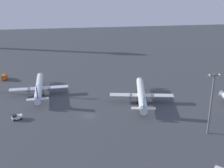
{
  "coord_description": "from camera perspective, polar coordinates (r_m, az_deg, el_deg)",
  "views": [
    {
      "loc": [
        -6.0,
        -114.99,
        57.19
      ],
      "look_at": [
        13.18,
        25.62,
        4.0
      ],
      "focal_mm": 48.97,
      "sensor_mm": 36.0,
      "label": 1
    }
  ],
  "objects": [
    {
      "name": "baggage_tractor",
      "position": [
        130.44,
        -17.35,
        -5.89
      ],
      "size": [
        4.56,
        3.25,
        2.25
      ],
      "rotation": [
        0.0,
        0.0,
        1.92
      ],
      "color": "white",
      "rests_on": "ground"
    },
    {
      "name": "airplane_terminal_side",
      "position": [
        152.4,
        -13.47,
        -0.67
      ],
      "size": [
        28.18,
        36.21,
        9.29
      ],
      "rotation": [
        0.0,
        0.0,
        0.05
      ],
      "color": "silver",
      "rests_on": "ground"
    },
    {
      "name": "ground_plane",
      "position": [
        128.57,
        -4.3,
        -5.93
      ],
      "size": [
        416.0,
        416.0,
        0.0
      ],
      "primitive_type": "plane",
      "color": "#424449"
    },
    {
      "name": "apron_light_central",
      "position": [
        114.91,
        18.08,
        -2.85
      ],
      "size": [
        4.8,
        0.9,
        23.5
      ],
      "color": "slate",
      "rests_on": "ground"
    },
    {
      "name": "airplane_far_stand",
      "position": [
        140.37,
        5.53,
        -1.98
      ],
      "size": [
        29.19,
        37.32,
        9.61
      ],
      "rotation": [
        0.0,
        0.0,
        -0.18
      ],
      "color": "silver",
      "rests_on": "ground"
    },
    {
      "name": "catering_truck",
      "position": [
        179.28,
        -19.49,
        1.26
      ],
      "size": [
        2.5,
        5.7,
        3.05
      ],
      "rotation": [
        0.0,
        0.0,
        0.02
      ],
      "color": "#D85919",
      "rests_on": "ground"
    }
  ]
}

